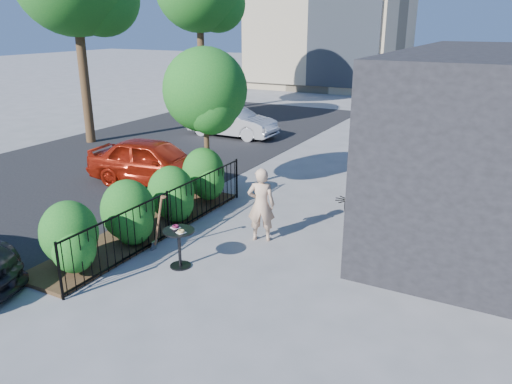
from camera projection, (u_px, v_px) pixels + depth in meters
The scene contains 11 objects.
ground at pixel (227, 251), 10.50m from camera, with size 120.00×120.00×0.00m, color gray.
fence at pixel (168, 214), 10.99m from camera, with size 0.05×6.05×1.10m.
planting_bed at pixel (145, 230), 11.47m from camera, with size 1.30×6.00×0.08m, color #382616.
shrubs at pixel (149, 202), 11.29m from camera, with size 1.10×5.60×1.24m.
patio_tree at pixel (206, 96), 12.90m from camera, with size 2.20×2.20×3.94m.
street at pixel (90, 171), 16.12m from camera, with size 9.00×30.00×0.01m, color black.
cafe_table at pixel (179, 241), 9.67m from camera, with size 0.62×0.62×0.83m.
woman at pixel (261, 205), 10.79m from camera, with size 0.60×0.39×1.65m, color #D6AC8A.
shovel at pixel (158, 226), 10.31m from camera, with size 0.43×0.17×1.30m.
car_red at pixel (154, 162), 14.63m from camera, with size 1.61×4.00×1.36m, color #9F1E0D.
car_silver at pixel (232, 121), 20.74m from camera, with size 1.33×3.83×1.26m, color silver.
Camera 1 is at (5.04, -8.11, 4.59)m, focal length 35.00 mm.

